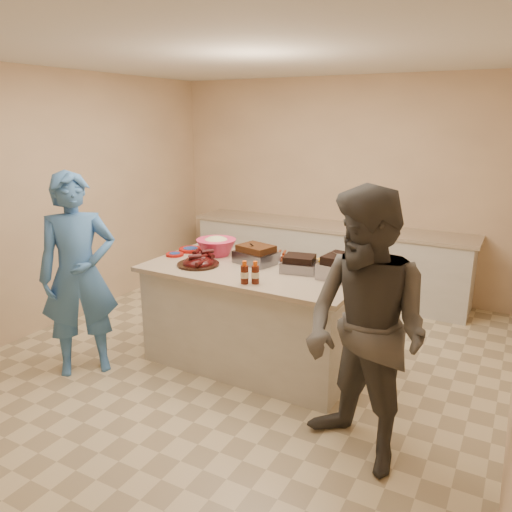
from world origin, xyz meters
The scene contains 20 objects.
room centered at (0.00, 0.00, 0.00)m, with size 4.50×5.00×2.70m, color beige, non-canonical shape.
back_counter centered at (0.00, 2.20, 0.45)m, with size 3.60×0.64×0.90m, color beige, non-canonical shape.
island centered at (0.11, 0.05, 0.00)m, with size 1.94×1.02×0.92m, color beige, non-canonical shape.
rib_platter centered at (-0.37, -0.11, 0.92)m, with size 0.38×0.38×0.15m, color #420A0A, non-canonical shape.
pulled_pork_tray centered at (0.06, 0.20, 0.92)m, with size 0.36×0.27×0.11m, color #47230F.
brisket_tray centered at (0.51, 0.16, 0.92)m, with size 0.30×0.25×0.09m, color black.
roasting_pan centered at (0.90, 0.16, 0.92)m, with size 0.34×0.34×0.13m, color gray.
coleslaw_bowl centered at (-0.42, 0.27, 0.92)m, with size 0.39×0.39×0.26m, color #D92D56, non-canonical shape.
sausage_plate centered at (0.19, 0.38, 0.92)m, with size 0.29×0.29×0.05m, color silver.
mac_cheese_dish centered at (0.75, 0.36, 0.92)m, with size 0.33×0.24×0.09m, color orange.
bbq_bottle_a centered at (0.25, -0.35, 0.92)m, with size 0.06×0.06×0.19m, color #46160A.
bbq_bottle_b centered at (0.33, -0.31, 0.92)m, with size 0.06×0.06×0.18m, color #46160A.
mustard_bottle centered at (-0.10, 0.21, 0.92)m, with size 0.05×0.05×0.13m, color #FFB30B.
sauce_bowl centered at (0.16, 0.17, 0.92)m, with size 0.14×0.04×0.14m, color silver.
plate_stack_large centered at (-0.72, 0.27, 0.92)m, with size 0.23×0.23×0.03m, color maroon.
plate_stack_small centered at (-0.75, 0.05, 0.92)m, with size 0.17×0.17×0.02m, color maroon.
plastic_cup centered at (-0.56, 0.47, 0.92)m, with size 0.09×0.09×0.09m, color #93440C.
basket_stack centered at (-0.09, 0.46, 0.92)m, with size 0.19×0.14×0.09m, color maroon.
guest_blue centered at (-1.15, -0.78, 0.00)m, with size 0.65×1.79×0.43m, color #3E72B7.
guest_gray centered at (1.38, -0.79, 0.00)m, with size 0.89×1.83×0.69m, color #53504A.
Camera 1 is at (2.16, -3.64, 2.21)m, focal length 35.00 mm.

